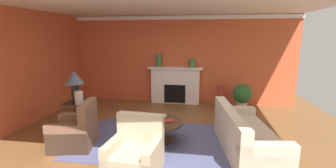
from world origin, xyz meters
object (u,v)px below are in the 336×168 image
at_px(fireplace, 175,86).
at_px(vase_mantel_left, 159,61).
at_px(table_lamp, 74,81).
at_px(potted_plant, 242,96).
at_px(armchair_facing_fireplace, 135,157).
at_px(vase_tall_corner, 221,97).
at_px(side_table, 77,115).
at_px(coffee_table, 160,126).
at_px(sofa, 245,137).
at_px(vase_on_side_table, 79,98).
at_px(vase_mantel_right, 192,63).
at_px(armchair_near_window, 76,132).

relative_size(fireplace, vase_mantel_left, 4.44).
relative_size(table_lamp, potted_plant, 0.90).
xyz_separation_m(armchair_facing_fireplace, table_lamp, (-1.89, 1.54, 0.92)).
xyz_separation_m(armchair_facing_fireplace, vase_tall_corner, (1.59, 3.99, 0.04)).
distance_m(side_table, vase_tall_corner, 4.25).
xyz_separation_m(armchair_facing_fireplace, potted_plant, (2.19, 3.69, 0.19)).
relative_size(fireplace, coffee_table, 1.80).
xyz_separation_m(fireplace, sofa, (1.78, -3.20, -0.28)).
relative_size(armchair_facing_fireplace, side_table, 1.36).
bearing_deg(vase_on_side_table, vase_mantel_right, 49.57).
height_order(vase_mantel_right, vase_tall_corner, vase_mantel_right).
height_order(coffee_table, table_lamp, table_lamp).
height_order(armchair_facing_fireplace, table_lamp, table_lamp).
distance_m(table_lamp, vase_mantel_left, 3.06).
distance_m(sofa, armchair_near_window, 3.39).
xyz_separation_m(coffee_table, vase_mantel_left, (-0.61, 2.95, 1.10)).
distance_m(coffee_table, table_lamp, 2.26).
xyz_separation_m(side_table, vase_tall_corner, (3.48, 2.44, -0.05)).
xyz_separation_m(vase_mantel_right, vase_tall_corner, (0.93, -0.25, -1.02)).
bearing_deg(armchair_near_window, vase_mantel_left, 73.25).
bearing_deg(sofa, side_table, 173.04).
xyz_separation_m(table_lamp, vase_on_side_table, (0.15, -0.12, -0.37)).
distance_m(armchair_near_window, vase_mantel_left, 3.80).
bearing_deg(vase_mantel_left, fireplace, 5.15).
xyz_separation_m(vase_mantel_left, vase_tall_corner, (2.03, -0.25, -1.09)).
xyz_separation_m(side_table, potted_plant, (4.08, 2.14, 0.09)).
bearing_deg(coffee_table, vase_tall_corner, 62.27).
bearing_deg(sofa, vase_on_side_table, 174.62).
distance_m(fireplace, potted_plant, 2.17).
height_order(vase_tall_corner, potted_plant, potted_plant).
bearing_deg(side_table, vase_tall_corner, 35.10).
bearing_deg(vase_tall_corner, coffee_table, -117.73).
xyz_separation_m(fireplace, vase_mantel_right, (0.55, -0.05, 0.78)).
height_order(table_lamp, vase_mantel_right, vase_mantel_right).
xyz_separation_m(fireplace, vase_mantel_left, (-0.55, -0.05, 0.85)).
bearing_deg(side_table, vase_on_side_table, -38.66).
distance_m(sofa, vase_mantel_left, 4.08).
xyz_separation_m(vase_mantel_right, vase_mantel_left, (-1.10, 0.00, 0.07)).
distance_m(vase_mantel_left, vase_tall_corner, 2.32).
bearing_deg(vase_on_side_table, vase_tall_corner, 37.62).
height_order(fireplace, vase_on_side_table, fireplace).
height_order(armchair_near_window, vase_mantel_left, vase_mantel_left).
xyz_separation_m(coffee_table, vase_tall_corner, (1.42, 2.70, 0.01)).
bearing_deg(sofa, armchair_near_window, -174.59).
bearing_deg(vase_mantel_right, coffee_table, -99.43).
bearing_deg(potted_plant, coffee_table, -130.09).
distance_m(sofa, coffee_table, 1.73).
relative_size(armchair_near_window, vase_mantel_left, 2.34).
height_order(side_table, vase_tall_corner, side_table).
xyz_separation_m(sofa, vase_mantel_left, (-2.33, 3.15, 1.14)).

